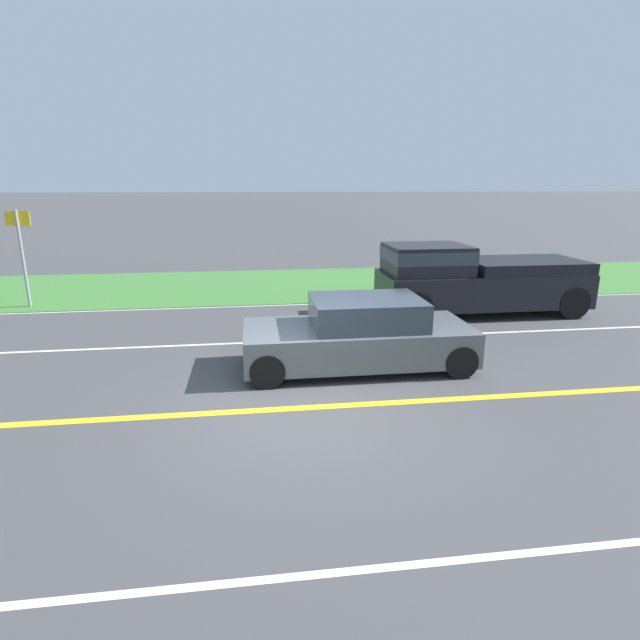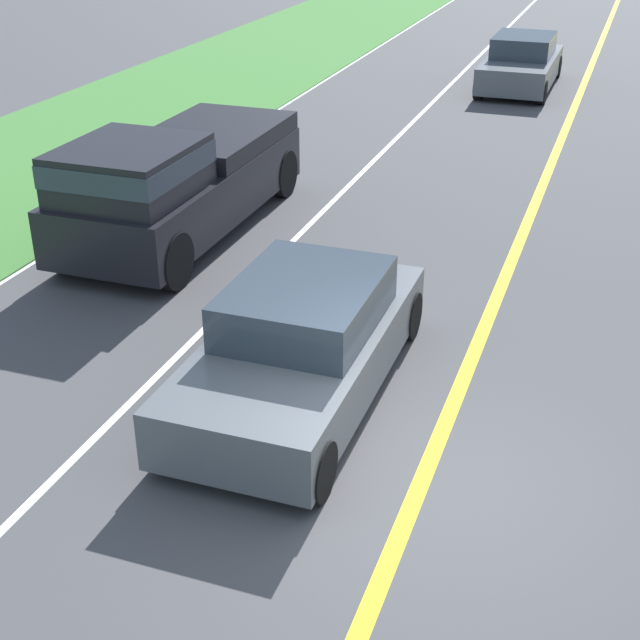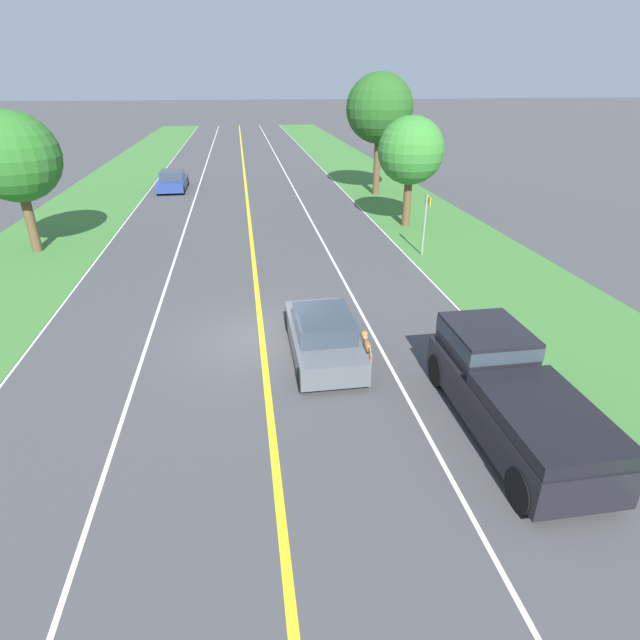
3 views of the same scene
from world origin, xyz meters
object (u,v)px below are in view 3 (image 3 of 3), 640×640
at_px(dog, 366,345).
at_px(roadside_tree_right_near, 411,151).
at_px(roadside_tree_right_far, 380,109).
at_px(roadside_tree_left_near, 14,158).
at_px(oncoming_car, 173,181).
at_px(street_sign, 425,218).
at_px(pickup_truck, 509,390).
at_px(ego_car, 323,336).

distance_m(dog, roadside_tree_right_near, 15.47).
bearing_deg(roadside_tree_right_far, roadside_tree_left_near, -151.92).
xyz_separation_m(dog, oncoming_car, (-8.10, 26.14, 0.07)).
bearing_deg(roadside_tree_right_near, street_sign, -98.89).
xyz_separation_m(pickup_truck, roadside_tree_left_near, (-15.36, 15.59, 3.27)).
bearing_deg(ego_car, roadside_tree_right_near, 63.26).
relative_size(ego_car, roadside_tree_right_near, 0.76).
relative_size(dog, street_sign, 0.42).
relative_size(ego_car, oncoming_car, 1.02).
relative_size(ego_car, dog, 3.76).
bearing_deg(oncoming_car, roadside_tree_right_far, 165.29).
xyz_separation_m(pickup_truck, roadside_tree_right_near, (3.10, 17.30, 2.98)).
bearing_deg(roadside_tree_left_near, pickup_truck, -45.42).
relative_size(pickup_truck, roadside_tree_right_far, 0.70).
xyz_separation_m(dog, roadside_tree_right_near, (5.61, 14.01, 3.40)).
height_order(dog, roadside_tree_right_far, roadside_tree_right_far).
relative_size(dog, roadside_tree_left_near, 0.19).
height_order(pickup_truck, street_sign, street_sign).
height_order(dog, oncoming_car, oncoming_car).
relative_size(dog, roadside_tree_right_far, 0.15).
relative_size(ego_car, pickup_truck, 0.79).
relative_size(dog, oncoming_car, 0.27).
xyz_separation_m(dog, street_sign, (4.82, 8.98, 1.17)).
height_order(oncoming_car, roadside_tree_right_far, roadside_tree_right_far).
bearing_deg(dog, roadside_tree_right_near, 68.97).
bearing_deg(street_sign, roadside_tree_right_far, 84.57).
distance_m(roadside_tree_right_near, roadside_tree_right_far, 8.57).
distance_m(pickup_truck, roadside_tree_left_near, 22.13).
xyz_separation_m(roadside_tree_right_near, roadside_tree_left_near, (-18.46, -1.71, 0.29)).
bearing_deg(roadside_tree_left_near, ego_car, -44.94).
xyz_separation_m(ego_car, pickup_truck, (3.65, -3.90, 0.34)).
relative_size(dog, roadside_tree_right_near, 0.20).
distance_m(pickup_truck, oncoming_car, 31.28).
xyz_separation_m(ego_car, roadside_tree_right_far, (7.24, 21.80, 4.91)).
distance_m(ego_car, street_sign, 10.34).
relative_size(pickup_truck, street_sign, 1.98).
xyz_separation_m(dog, roadside_tree_right_far, (6.10, 22.41, 4.99)).
distance_m(roadside_tree_right_far, street_sign, 14.02).
distance_m(dog, roadside_tree_right_far, 23.76).
bearing_deg(roadside_tree_right_far, ego_car, -108.37).
distance_m(ego_car, roadside_tree_right_near, 15.36).
bearing_deg(pickup_truck, oncoming_car, 109.82).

